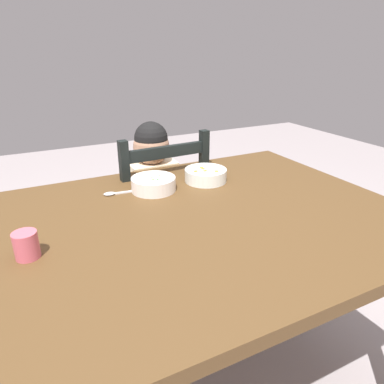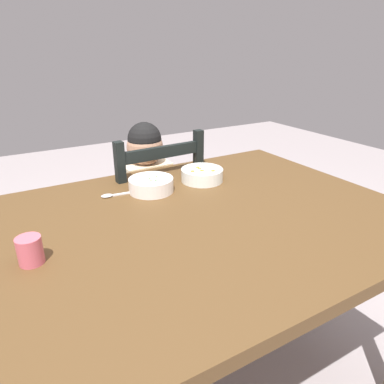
% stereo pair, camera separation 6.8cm
% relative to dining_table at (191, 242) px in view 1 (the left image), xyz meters
% --- Properties ---
extents(ground_plane, '(8.00, 8.00, 0.00)m').
position_rel_dining_table_xyz_m(ground_plane, '(0.00, 0.00, -0.68)').
color(ground_plane, '#9C9193').
extents(dining_table, '(1.44, 1.04, 0.77)m').
position_rel_dining_table_xyz_m(dining_table, '(0.00, 0.00, 0.00)').
color(dining_table, '#53391E').
rests_on(dining_table, ground).
extents(dining_chair, '(0.44, 0.44, 0.94)m').
position_rel_dining_table_xyz_m(dining_chair, '(0.09, 0.57, -0.22)').
color(dining_chair, black).
rests_on(dining_chair, ground).
extents(child_figure, '(0.32, 0.31, 0.97)m').
position_rel_dining_table_xyz_m(child_figure, '(0.09, 0.56, -0.04)').
color(child_figure, beige).
rests_on(child_figure, ground).
extents(bowl_of_peas, '(0.17, 0.17, 0.06)m').
position_rel_dining_table_xyz_m(bowl_of_peas, '(-0.03, 0.27, 0.12)').
color(bowl_of_peas, white).
rests_on(bowl_of_peas, dining_table).
extents(bowl_of_carrots, '(0.17, 0.17, 0.05)m').
position_rel_dining_table_xyz_m(bowl_of_carrots, '(0.20, 0.27, 0.12)').
color(bowl_of_carrots, white).
rests_on(bowl_of_carrots, dining_table).
extents(spoon, '(0.14, 0.03, 0.01)m').
position_rel_dining_table_xyz_m(spoon, '(-0.17, 0.30, 0.10)').
color(spoon, silver).
rests_on(spoon, dining_table).
extents(drinking_cup, '(0.06, 0.06, 0.07)m').
position_rel_dining_table_xyz_m(drinking_cup, '(-0.49, -0.02, 0.13)').
color(drinking_cup, '#D05B6B').
rests_on(drinking_cup, dining_table).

